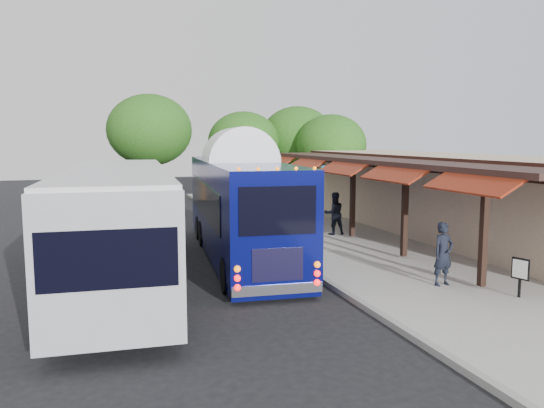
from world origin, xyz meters
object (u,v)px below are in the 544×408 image
object	(u,v)px
ped_d	(276,212)
ped_c	(289,228)
city_bus	(119,220)
coach_bus	(240,202)
sign_board	(520,271)
ped_a	(443,254)
ped_b	(334,213)

from	to	relation	value
ped_d	ped_c	bearing A→B (deg)	82.84
city_bus	ped_c	distance (m)	6.95
coach_bus	ped_c	distance (m)	2.36
coach_bus	ped_c	size ratio (longest dim) A/B	7.76
city_bus	sign_board	distance (m)	11.33
ped_a	ped_b	xyz separation A→B (m)	(0.45, 8.36, 0.02)
city_bus	ped_b	size ratio (longest dim) A/B	7.00
ped_b	ped_d	size ratio (longest dim) A/B	1.05
ped_a	ped_b	distance (m)	8.37
ped_c	ped_a	bearing A→B (deg)	88.33
ped_b	ped_d	distance (m)	2.68
ped_a	ped_d	size ratio (longest dim) A/B	1.03
ped_a	sign_board	xyz separation A→B (m)	(1.21, -1.63, -0.20)
city_bus	ped_c	world-z (taller)	city_bus
ped_a	ped_c	world-z (taller)	ped_a
city_bus	ped_d	world-z (taller)	city_bus
coach_bus	city_bus	distance (m)	4.84
ped_b	ped_c	size ratio (longest dim) A/B	1.21
ped_c	ped_b	bearing A→B (deg)	-166.81
city_bus	coach_bus	bearing A→B (deg)	30.85
city_bus	ped_c	bearing A→B (deg)	26.07
coach_bus	ped_d	xyz separation A→B (m)	(2.73, 4.02, -0.98)
ped_b	ped_d	bearing A→B (deg)	-32.90
ped_a	sign_board	size ratio (longest dim) A/B	1.73
ped_a	city_bus	bearing A→B (deg)	148.93
ped_a	ped_c	size ratio (longest dim) A/B	1.19
ped_b	ped_a	bearing A→B (deg)	91.76
city_bus	ped_a	xyz separation A→B (m)	(8.70, -3.76, -0.85)
ped_d	sign_board	size ratio (longest dim) A/B	1.67
ped_d	sign_board	world-z (taller)	ped_d
ped_d	ped_b	bearing A→B (deg)	145.73
coach_bus	ped_c	world-z (taller)	coach_bus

